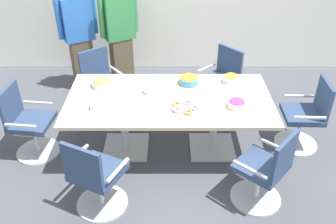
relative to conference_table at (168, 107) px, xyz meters
name	(u,v)px	position (x,y,z in m)	size (l,w,h in m)	color
ground_plane	(168,148)	(0.00, 0.00, -0.63)	(10.00, 10.00, 0.01)	#4C4F56
conference_table	(168,107)	(0.00, 0.00, 0.00)	(2.40, 1.20, 0.75)	#CCB793
office_chair_0	(264,172)	(0.97, -0.90, -0.22)	(0.76, 0.76, 0.91)	silver
office_chair_1	(305,118)	(1.70, 0.08, -0.22)	(0.56, 0.56, 0.91)	silver
office_chair_2	(220,83)	(0.75, 0.98, -0.22)	(0.76, 0.76, 0.91)	silver
office_chair_3	(100,86)	(-0.97, 0.91, -0.22)	(0.76, 0.76, 0.91)	silver
office_chair_4	(27,126)	(-1.70, -0.08, -0.22)	(0.60, 0.60, 0.91)	silver
office_chair_5	(95,179)	(-0.73, -1.00, -0.22)	(0.72, 0.72, 0.91)	silver
person_standing_0	(78,35)	(-1.36, 1.60, 0.27)	(0.57, 0.40, 1.72)	brown
person_standing_1	(119,34)	(-0.75, 1.63, 0.28)	(0.57, 0.40, 1.74)	brown
snack_bowl_cookies	(101,83)	(-0.83, 0.28, 0.17)	(0.25, 0.25, 0.10)	white
snack_bowl_candy_mix	(236,103)	(0.76, -0.21, 0.18)	(0.20, 0.20, 0.11)	white
snack_bowl_chips_orange	(188,79)	(0.25, 0.34, 0.18)	(0.25, 0.25, 0.12)	#4C9EC6
snack_bowl_chips_yellow	(230,78)	(0.77, 0.37, 0.18)	(0.19, 0.19, 0.12)	white
donut_platter	(184,107)	(0.17, -0.24, 0.14)	(0.31, 0.31, 0.04)	white
plate_stack	(150,90)	(-0.21, 0.13, 0.15)	(0.19, 0.19, 0.05)	white
napkin_pile	(97,104)	(-0.80, -0.20, 0.16)	(0.15, 0.15, 0.08)	white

